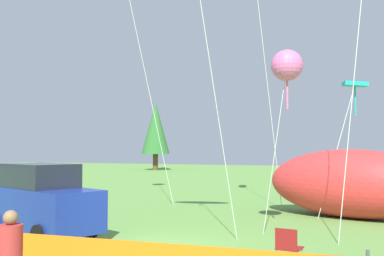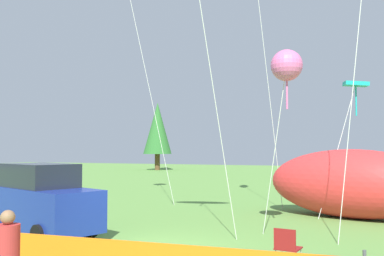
{
  "view_description": "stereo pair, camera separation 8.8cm",
  "coord_description": "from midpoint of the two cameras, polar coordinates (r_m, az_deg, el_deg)",
  "views": [
    {
      "loc": [
        5.1,
        -9.75,
        2.57
      ],
      "look_at": [
        -0.29,
        3.62,
        3.3
      ],
      "focal_mm": 40.0,
      "sensor_mm": 36.0,
      "label": 1
    },
    {
      "loc": [
        5.18,
        -9.71,
        2.57
      ],
      "look_at": [
        -0.29,
        3.62,
        3.3
      ],
      "focal_mm": 40.0,
      "sensor_mm": 36.0,
      "label": 2
    }
  ],
  "objects": [
    {
      "name": "ground_plane",
      "position": [
        11.3,
        -5.61,
        -16.05
      ],
      "size": [
        120.0,
        120.0,
        0.0
      ],
      "primitive_type": "plane",
      "color": "#609342"
    },
    {
      "name": "parked_car",
      "position": [
        13.78,
        -19.24,
        -9.12
      ],
      "size": [
        4.56,
        2.99,
        2.15
      ],
      "rotation": [
        0.0,
        0.0,
        -0.35
      ],
      "color": "navy",
      "rests_on": "ground"
    },
    {
      "name": "folding_chair",
      "position": [
        9.86,
        12.78,
        -14.99
      ],
      "size": [
        0.57,
        0.57,
        0.87
      ],
      "rotation": [
        0.0,
        0.0,
        1.44
      ],
      "color": "maroon",
      "rests_on": "ground"
    },
    {
      "name": "kite_pink_octopus",
      "position": [
        13.06,
        12.69,
        8.1
      ],
      "size": [
        1.31,
        0.93,
        5.53
      ],
      "color": "silver",
      "rests_on": "ground"
    },
    {
      "name": "horizon_tree_west",
      "position": [
        54.75,
        -4.58,
        -0.08
      ],
      "size": [
        3.6,
        3.6,
        8.6
      ],
      "color": "brown",
      "rests_on": "ground"
    },
    {
      "name": "inflatable_cat",
      "position": [
        17.11,
        23.14,
        -7.29
      ],
      "size": [
        8.49,
        4.54,
        2.59
      ],
      "rotation": [
        0.0,
        0.0,
        -0.3
      ],
      "color": "red",
      "rests_on": "ground"
    },
    {
      "name": "kite_teal_diamond",
      "position": [
        18.64,
        21.08,
        5.25
      ],
      "size": [
        1.89,
        2.48,
        5.39
      ],
      "color": "silver",
      "rests_on": "ground"
    }
  ]
}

